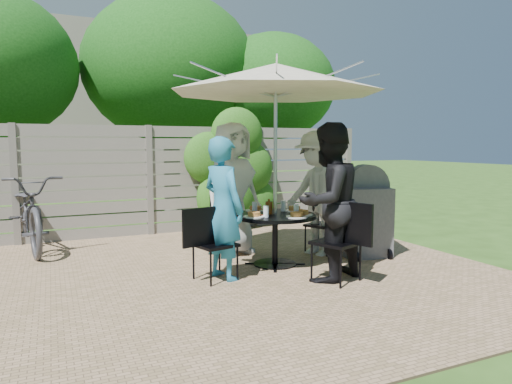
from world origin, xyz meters
name	(u,v)px	position (x,y,z in m)	size (l,w,h in m)	color
backyard_envelope	(104,109)	(0.09, 10.29, 2.61)	(60.00, 60.00, 5.00)	#294816
patio_table	(275,230)	(1.04, 0.38, 0.46)	(1.28, 1.28, 0.66)	black
umbrella	(276,79)	(1.04, 0.38, 2.33)	(3.28, 3.28, 2.51)	silver
chair_back	(226,235)	(0.73, 1.29, 0.25)	(0.50, 0.63, 0.83)	black
person_back	(232,189)	(0.77, 1.16, 0.92)	(0.90, 0.58, 1.83)	silver
chair_left	(214,259)	(0.12, 0.07, 0.26)	(0.65, 0.50, 0.85)	black
person_left	(223,209)	(0.25, 0.11, 0.81)	(0.59, 0.39, 1.62)	teal
chair_front	(337,258)	(1.35, -0.54, 0.28)	(0.57, 0.70, 0.92)	black
person_front	(328,203)	(1.30, -0.41, 0.89)	(0.86, 0.67, 1.77)	black
chair_right	(323,236)	(1.95, 0.69, 0.25)	(0.63, 0.54, 0.83)	black
person_right	(318,194)	(1.82, 0.64, 0.86)	(1.11, 0.64, 1.72)	#BBBCB7
plate_back	(255,209)	(0.92, 0.72, 0.69)	(0.26, 0.26, 0.06)	white
plate_left	(254,215)	(0.69, 0.26, 0.69)	(0.26, 0.26, 0.06)	white
plate_front	(297,215)	(1.15, 0.03, 0.69)	(0.26, 0.26, 0.06)	white
plate_right	(294,209)	(1.38, 0.49, 0.69)	(0.26, 0.26, 0.06)	white
plate_extra	(303,213)	(1.30, 0.15, 0.69)	(0.24, 0.24, 0.06)	white
glass_back	(255,207)	(0.85, 0.59, 0.73)	(0.07, 0.07, 0.14)	silver
glass_left	(266,212)	(0.82, 0.19, 0.73)	(0.07, 0.07, 0.14)	silver
glass_front	(296,210)	(1.22, 0.16, 0.73)	(0.07, 0.07, 0.14)	silver
glass_right	(283,206)	(1.25, 0.56, 0.73)	(0.07, 0.07, 0.14)	silver
syrup_jug	(269,208)	(0.96, 0.40, 0.74)	(0.09, 0.09, 0.16)	#59280C
coffee_cup	(268,207)	(1.06, 0.62, 0.72)	(0.08, 0.08, 0.12)	#C6B293
bicycle	(29,213)	(-1.81, 2.60, 0.55)	(0.73, 2.11, 1.11)	#333338
bbq_grill	(365,215)	(2.35, 0.29, 0.58)	(0.70, 0.58, 1.26)	#59595E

